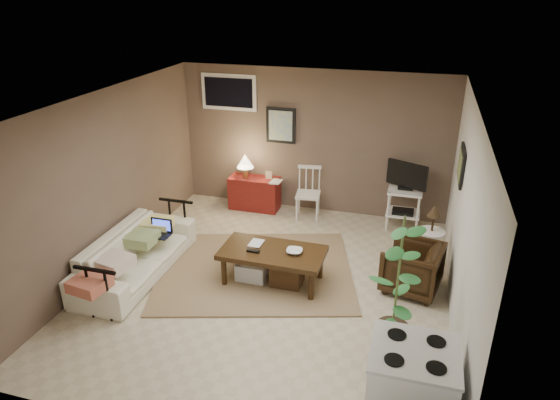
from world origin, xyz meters
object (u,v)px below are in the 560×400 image
(sofa, at_px, (135,248))
(armchair, at_px, (412,265))
(red_console, at_px, (254,190))
(tv_stand, at_px, (405,194))
(coffee_table, at_px, (272,263))
(spindle_chair, at_px, (308,194))
(potted_plant, at_px, (398,283))
(side_table, at_px, (432,230))
(stove, at_px, (410,394))

(sofa, height_order, armchair, sofa)
(red_console, xyz_separation_m, tv_stand, (2.53, -0.07, 0.25))
(sofa, relative_size, armchair, 2.93)
(coffee_table, xyz_separation_m, armchair, (1.75, 0.34, 0.07))
(spindle_chair, distance_m, potted_plant, 3.46)
(side_table, bearing_deg, tv_stand, 109.93)
(potted_plant, bearing_deg, sofa, 169.33)
(red_console, relative_size, side_table, 1.03)
(tv_stand, relative_size, stove, 1.18)
(coffee_table, xyz_separation_m, tv_stand, (1.55, 2.09, 0.30))
(coffee_table, distance_m, spindle_chair, 2.08)
(side_table, height_order, armchair, side_table)
(tv_stand, height_order, potted_plant, potted_plant)
(coffee_table, distance_m, side_table, 2.20)
(armchair, bearing_deg, potted_plant, 5.44)
(potted_plant, distance_m, stove, 1.15)
(red_console, distance_m, armchair, 3.28)
(armchair, bearing_deg, red_console, -111.82)
(coffee_table, xyz_separation_m, stove, (1.82, -2.00, 0.18))
(side_table, xyz_separation_m, armchair, (-0.21, -0.60, -0.24))
(sofa, xyz_separation_m, armchair, (3.57, 0.64, -0.05))
(side_table, bearing_deg, armchair, -109.52)
(side_table, distance_m, armchair, 0.68)
(red_console, height_order, armchair, red_console)
(armchair, height_order, stove, stove)
(spindle_chair, xyz_separation_m, side_table, (1.96, -1.15, 0.19))
(potted_plant, bearing_deg, spindle_chair, 118.04)
(stove, bearing_deg, coffee_table, 132.31)
(coffee_table, distance_m, stove, 2.71)
(red_console, relative_size, potted_plant, 0.60)
(sofa, bearing_deg, red_console, -18.77)
(red_console, relative_size, stove, 1.05)
(armchair, relative_size, potted_plant, 0.43)
(coffee_table, height_order, potted_plant, potted_plant)
(spindle_chair, xyz_separation_m, armchair, (1.75, -1.74, -0.05))
(side_table, bearing_deg, stove, -92.84)
(spindle_chair, distance_m, tv_stand, 1.56)
(side_table, height_order, stove, side_table)
(spindle_chair, bearing_deg, potted_plant, -61.96)
(potted_plant, bearing_deg, red_console, 129.89)
(potted_plant, bearing_deg, stove, -78.82)
(sofa, distance_m, potted_plant, 3.52)
(spindle_chair, relative_size, side_table, 0.90)
(spindle_chair, xyz_separation_m, stove, (1.82, -4.08, 0.06))
(tv_stand, bearing_deg, sofa, -144.65)
(red_console, height_order, potted_plant, potted_plant)
(sofa, bearing_deg, stove, -115.06)
(red_console, bearing_deg, armchair, -33.61)
(tv_stand, height_order, side_table, tv_stand)
(tv_stand, distance_m, potted_plant, 3.04)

